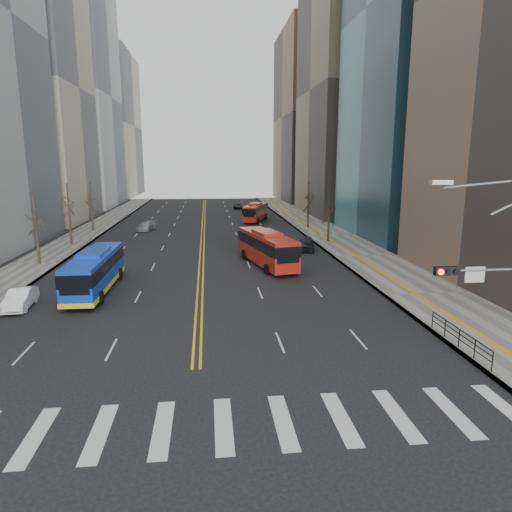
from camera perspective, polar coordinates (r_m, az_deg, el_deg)
ground at (r=19.15m, az=-7.86°, el=-20.40°), size 220.00×220.00×0.00m
sidewalk_right at (r=64.25m, az=9.14°, el=2.63°), size 7.00×130.00×0.15m
sidewalk_left at (r=64.38m, az=-21.53°, el=1.97°), size 5.00×130.00×0.15m
crosswalk at (r=19.14m, az=-7.86°, el=-20.38°), size 26.70×4.00×0.01m
centerline at (r=71.93m, az=-6.60°, el=3.62°), size 0.55×100.00×0.01m
office_towers at (r=85.82m, az=-6.85°, el=20.96°), size 83.00×134.00×58.00m
signal_mast at (r=23.00m, az=28.69°, el=-3.03°), size 5.37×0.37×9.39m
pedestrian_railing at (r=27.64m, az=24.07°, el=-9.02°), size 0.06×6.06×1.02m
street_trees at (r=51.64m, az=-14.92°, el=5.54°), size 35.20×47.20×7.60m
blue_bus at (r=38.18m, az=-19.48°, el=-1.66°), size 2.70×11.22×3.28m
red_bus_near at (r=44.83m, az=1.35°, el=1.22°), size 4.89×11.16×3.46m
red_bus_far at (r=78.22m, az=-0.04°, el=5.65°), size 5.33×10.02×3.15m
car_white at (r=36.17m, az=-27.39°, el=-4.75°), size 1.78×4.28×1.38m
car_dark_mid at (r=53.17m, az=6.28°, el=1.56°), size 2.76×4.78×1.53m
car_silver at (r=69.67m, az=-13.57°, el=3.65°), size 2.89×4.92×1.34m
car_dark_far at (r=99.03m, az=-2.28°, el=6.24°), size 1.92×4.06×1.12m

